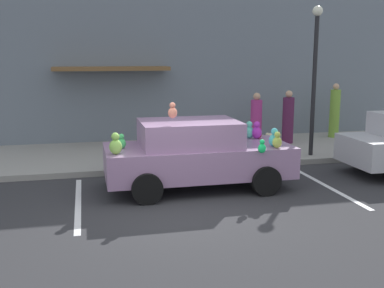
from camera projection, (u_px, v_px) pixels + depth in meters
The scene contains 11 objects.
ground_plane at pixel (181, 212), 8.89m from camera, with size 60.00×60.00×0.00m, color #2D2D30.
sidewalk at pixel (146, 154), 13.65m from camera, with size 24.00×4.00×0.15m, color gray.
storefront_building at pixel (136, 48), 15.11m from camera, with size 24.00×1.25×6.40m.
parking_stripe_front at pixel (326, 185), 10.66m from camera, with size 0.12×3.60×0.01m, color silver.
parking_stripe_rear at pixel (78, 203), 9.41m from camera, with size 0.12×3.60×0.01m, color silver.
plush_covered_car at pixel (196, 154), 10.33m from camera, with size 4.13×2.02×2.01m.
teddy_bear_on_sidewalk at pixel (270, 146), 12.84m from camera, with size 0.37×0.31×0.70m.
street_lamp_post at pixel (315, 66), 12.74m from camera, with size 0.28×0.28×4.13m.
pedestrian_near_shopfront at pixel (335, 112), 15.94m from camera, with size 0.34×0.34×1.86m.
pedestrian_walking_past at pixel (288, 119), 14.89m from camera, with size 0.37×0.37×1.71m.
pedestrian_by_lamp at pixel (256, 120), 14.85m from camera, with size 0.36×0.36×1.64m.
Camera 1 is at (-1.73, -8.30, 2.97)m, focal length 43.13 mm.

